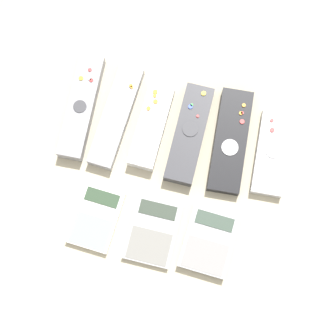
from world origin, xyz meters
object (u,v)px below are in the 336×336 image
(remote_0, at_px, (82,107))
(calculator_1, at_px, (150,231))
(remote_2, at_px, (151,127))
(calculator_0, at_px, (96,218))
(remote_1, at_px, (116,116))
(remote_5, at_px, (272,153))
(calculator_2, at_px, (209,242))
(remote_4, at_px, (230,141))
(remote_3, at_px, (189,134))

(remote_0, height_order, calculator_1, remote_0)
(remote_2, bearing_deg, remote_0, 178.27)
(calculator_0, height_order, calculator_1, same)
(remote_1, distance_m, remote_2, 0.07)
(remote_0, height_order, remote_1, remote_0)
(remote_5, relative_size, calculator_2, 1.37)
(remote_2, bearing_deg, remote_1, 177.22)
(remote_4, xyz_separation_m, calculator_1, (-0.11, -0.20, -0.00))
(calculator_0, bearing_deg, calculator_1, 3.43)
(remote_2, bearing_deg, calculator_2, -49.14)
(remote_3, relative_size, remote_5, 1.17)
(remote_2, bearing_deg, calculator_1, -75.19)
(remote_0, height_order, calculator_2, remote_0)
(remote_3, bearing_deg, calculator_2, -66.58)
(remote_2, bearing_deg, remote_4, 4.73)
(remote_0, xyz_separation_m, calculator_2, (0.29, -0.19, -0.00))
(remote_1, relative_size, calculator_0, 1.74)
(remote_4, relative_size, remote_5, 1.25)
(remote_0, bearing_deg, calculator_2, -36.00)
(remote_2, distance_m, remote_5, 0.23)
(remote_3, distance_m, remote_5, 0.16)
(calculator_1, bearing_deg, remote_4, 62.22)
(calculator_2, bearing_deg, remote_0, 149.23)
(remote_1, xyz_separation_m, remote_3, (0.14, -0.00, 0.00))
(remote_4, relative_size, calculator_0, 1.71)
(remote_5, distance_m, calculator_2, 0.20)
(remote_0, xyz_separation_m, remote_3, (0.21, -0.01, -0.00))
(remote_0, xyz_separation_m, remote_1, (0.07, -0.00, -0.00))
(calculator_1, relative_size, calculator_2, 1.00)
(remote_5, bearing_deg, calculator_1, -136.89)
(remote_2, xyz_separation_m, calculator_0, (-0.06, -0.19, -0.01))
(remote_3, distance_m, calculator_1, 0.19)
(remote_3, bearing_deg, remote_5, 0.84)
(remote_2, distance_m, calculator_1, 0.19)
(remote_1, distance_m, calculator_0, 0.19)
(remote_2, xyz_separation_m, calculator_2, (0.15, -0.18, -0.00))
(remote_0, height_order, remote_5, remote_0)
(remote_4, bearing_deg, remote_1, 177.33)
(remote_1, bearing_deg, calculator_2, -36.95)
(remote_0, distance_m, remote_4, 0.29)
(remote_5, height_order, calculator_1, remote_5)
(remote_1, distance_m, remote_4, 0.22)
(calculator_1, bearing_deg, calculator_0, -179.64)
(remote_1, bearing_deg, calculator_0, -82.72)
(calculator_1, bearing_deg, remote_1, 120.73)
(remote_1, bearing_deg, remote_2, -0.57)
(remote_2, distance_m, remote_3, 0.07)
(remote_5, distance_m, calculator_1, 0.27)
(remote_2, bearing_deg, calculator_0, -105.34)
(remote_0, distance_m, calculator_1, 0.27)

